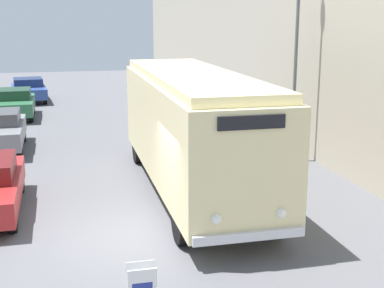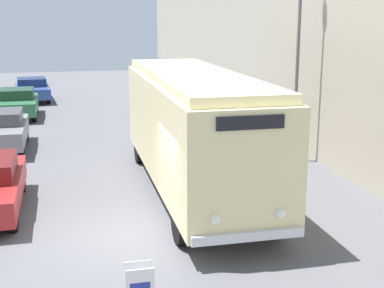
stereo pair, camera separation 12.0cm
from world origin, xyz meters
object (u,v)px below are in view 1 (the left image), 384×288
object	(u,v)px
parked_car_mid	(0,130)
parked_car_distant	(29,90)
streetlamp	(297,25)
vintage_bus	(192,125)
parked_car_far	(14,103)

from	to	relation	value
parked_car_mid	parked_car_distant	distance (m)	12.45
streetlamp	vintage_bus	bearing A→B (deg)	-149.29
streetlamp	parked_car_far	world-z (taller)	streetlamp
parked_car_far	streetlamp	bearing A→B (deg)	-47.58
parked_car_mid	parked_car_far	world-z (taller)	parked_car_mid
streetlamp	parked_car_far	size ratio (longest dim) A/B	1.83
parked_car_mid	parked_car_far	bearing A→B (deg)	89.30
vintage_bus	parked_car_mid	distance (m)	9.02
parked_car_far	vintage_bus	bearing A→B (deg)	-66.82
parked_car_distant	streetlamp	bearing A→B (deg)	-64.50
vintage_bus	streetlamp	world-z (taller)	streetlamp
streetlamp	parked_car_distant	distance (m)	19.66
parked_car_mid	parked_car_far	xyz separation A→B (m)	(-0.01, 6.93, -0.02)
streetlamp	parked_car_mid	size ratio (longest dim) A/B	1.78
vintage_bus	streetlamp	distance (m)	5.72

